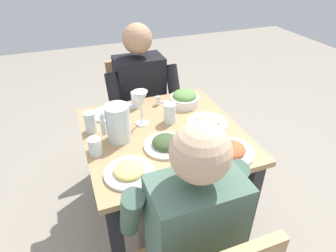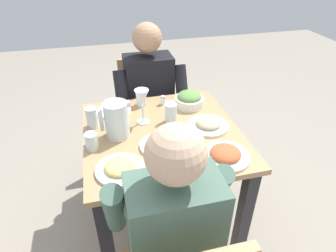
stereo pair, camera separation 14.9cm
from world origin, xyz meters
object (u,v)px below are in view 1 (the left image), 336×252
(diner_far, at_px, (184,224))
(dining_table, at_px, (164,154))
(water_glass_far_left, at_px, (136,100))
(plate_yoghurt, at_px, (110,113))
(water_glass_near_right, at_px, (90,122))
(diner_near, at_px, (145,106))
(salt_shaker, at_px, (158,100))
(wine_glass, at_px, (141,101))
(water_pitcher, at_px, (118,123))
(water_glass_far_right, at_px, (170,113))
(plate_rice_curry, at_px, (230,150))
(salad_bowl, at_px, (185,98))
(plate_dolmas, at_px, (166,143))
(water_glass_near_left, at_px, (95,147))
(water_glass_by_pitcher, at_px, (194,156))
(chair_near, at_px, (138,110))
(plate_beans, at_px, (208,122))
(plate_fries, at_px, (129,171))

(diner_far, bearing_deg, dining_table, -100.36)
(diner_far, bearing_deg, water_glass_far_left, -92.27)
(plate_yoghurt, bearing_deg, water_glass_near_right, 47.25)
(diner_near, bearing_deg, salt_shaker, 99.23)
(salt_shaker, bearing_deg, diner_near, -80.77)
(wine_glass, bearing_deg, water_pitcher, 33.70)
(water_glass_far_right, bearing_deg, salt_shaker, -91.33)
(plate_rice_curry, height_order, wine_glass, wine_glass)
(water_pitcher, relative_size, water_glass_near_right, 1.70)
(water_pitcher, xyz_separation_m, salad_bowl, (-0.45, -0.22, -0.05))
(salad_bowl, height_order, water_glass_far_left, water_glass_far_left)
(dining_table, height_order, wine_glass, wine_glass)
(water_pitcher, bearing_deg, water_glass_near_right, -44.65)
(dining_table, height_order, diner_far, diner_far)
(plate_dolmas, relative_size, water_glass_far_right, 1.94)
(water_glass_near_right, relative_size, water_glass_near_left, 1.28)
(plate_yoghurt, bearing_deg, wine_glass, 132.79)
(plate_rice_curry, distance_m, water_glass_near_right, 0.72)
(water_glass_near_left, distance_m, water_glass_by_pitcher, 0.46)
(diner_far, height_order, wine_glass, diner_far)
(water_glass_far_left, bearing_deg, water_glass_by_pitcher, 99.23)
(water_pitcher, bearing_deg, wine_glass, -146.30)
(chair_near, bearing_deg, water_pitcher, 68.52)
(plate_dolmas, height_order, plate_beans, plate_dolmas)
(water_glass_far_left, distance_m, salt_shaker, 0.13)
(chair_near, height_order, plate_fries, chair_near)
(dining_table, distance_m, salt_shaker, 0.35)
(dining_table, height_order, plate_fries, plate_fries)
(chair_near, bearing_deg, dining_table, 86.77)
(water_glass_far_right, bearing_deg, plate_yoghurt, -32.99)
(plate_rice_curry, bearing_deg, water_glass_near_right, -35.28)
(water_glass_far_right, height_order, water_glass_near_right, same)
(plate_dolmas, xyz_separation_m, water_glass_far_left, (0.03, -0.43, 0.03))
(chair_near, bearing_deg, diner_near, 90.00)
(diner_near, xyz_separation_m, water_pitcher, (0.27, 0.47, 0.21))
(salad_bowl, bearing_deg, salt_shaker, -20.76)
(diner_far, relative_size, water_glass_far_left, 12.14)
(diner_far, xyz_separation_m, water_glass_far_left, (-0.03, -0.81, 0.16))
(chair_near, height_order, water_glass_far_left, chair_near)
(water_glass_far_left, xyz_separation_m, water_glass_by_pitcher, (-0.10, 0.60, 0.00))
(chair_near, bearing_deg, wine_glass, 78.28)
(water_glass_far_right, distance_m, water_glass_by_pitcher, 0.38)
(water_pitcher, bearing_deg, water_glass_by_pitcher, 130.58)
(plate_dolmas, height_order, water_glass_near_left, water_glass_near_left)
(dining_table, bearing_deg, plate_dolmas, 75.87)
(water_glass_near_right, xyz_separation_m, wine_glass, (-0.27, 0.02, 0.09))
(dining_table, relative_size, salad_bowl, 4.62)
(water_pitcher, distance_m, plate_dolmas, 0.25)
(water_glass_near_right, xyz_separation_m, water_glass_by_pitcher, (-0.39, 0.43, -0.00))
(water_glass_far_right, relative_size, water_glass_near_right, 0.99)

